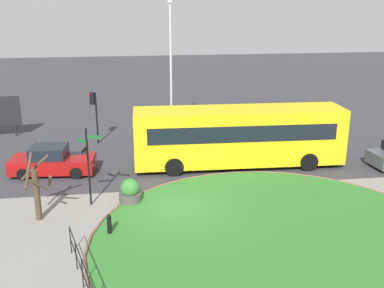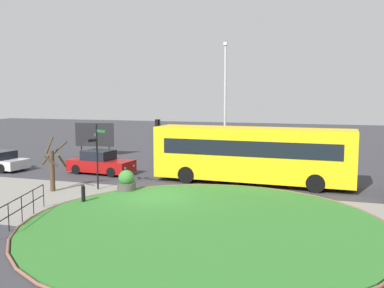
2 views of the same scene
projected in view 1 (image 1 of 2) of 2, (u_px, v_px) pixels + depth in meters
name	position (u px, v px, depth m)	size (l,w,h in m)	color
ground	(177.00, 208.00, 20.37)	(120.00, 120.00, 0.00)	#333338
sidewalk_paving	(182.00, 228.00, 18.55)	(32.00, 8.15, 0.02)	gray
grass_island	(279.00, 240.00, 17.55)	(14.47, 14.47, 0.10)	#2D6B28
grass_kerb_ring	(279.00, 240.00, 17.55)	(14.78, 14.78, 0.11)	brown
signpost_directional	(87.00, 160.00, 20.05)	(1.40, 1.10, 3.63)	black
bollard_foreground	(109.00, 225.00, 17.91)	(0.19, 0.19, 0.91)	black
railing_grass_edge	(82.00, 269.00, 14.50)	(1.27, 4.51, 1.09)	black
bus_yellow	(239.00, 136.00, 25.11)	(11.59, 2.83, 3.29)	yellow
car_far_lane	(52.00, 161.00, 24.28)	(4.51, 2.18, 1.54)	maroon
traffic_light_near	(94.00, 106.00, 29.03)	(0.49, 0.30, 3.35)	black
lamppost_tall	(171.00, 66.00, 29.68)	(0.32, 0.32, 9.00)	#B7B7BC
planter_near_signpost	(130.00, 192.00, 20.74)	(1.00, 1.00, 1.19)	#47423D
street_tree_bare	(37.00, 189.00, 18.97)	(1.44, 1.26, 2.96)	#423323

